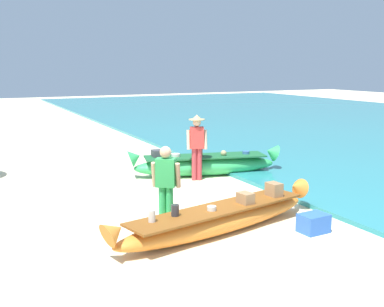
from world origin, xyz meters
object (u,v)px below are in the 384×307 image
(boat_green_midground, at_px, (205,164))
(person_tourist_customer, at_px, (166,183))
(boat_orange_foreground, at_px, (220,218))
(cooler_box, at_px, (313,223))
(person_vendor_hatted, at_px, (197,143))

(boat_green_midground, relative_size, person_tourist_customer, 2.74)
(boat_orange_foreground, distance_m, person_tourist_customer, 1.22)
(boat_green_midground, height_order, cooler_box, boat_green_midground)
(boat_orange_foreground, relative_size, cooler_box, 9.23)
(person_tourist_customer, bearing_deg, boat_orange_foreground, -38.54)
(boat_orange_foreground, xyz_separation_m, person_tourist_customer, (-0.81, 0.65, 0.63))
(person_vendor_hatted, distance_m, person_tourist_customer, 3.97)
(boat_orange_foreground, height_order, cooler_box, boat_orange_foreground)
(boat_green_midground, height_order, person_vendor_hatted, person_vendor_hatted)
(boat_green_midground, relative_size, person_vendor_hatted, 2.44)
(boat_green_midground, xyz_separation_m, cooler_box, (-0.36, -5.07, -0.14))
(boat_orange_foreground, xyz_separation_m, boat_green_midground, (1.94, 4.30, 0.05))
(boat_orange_foreground, relative_size, boat_green_midground, 1.10)
(boat_orange_foreground, relative_size, person_tourist_customer, 3.01)
(person_vendor_hatted, bearing_deg, boat_orange_foreground, -110.78)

